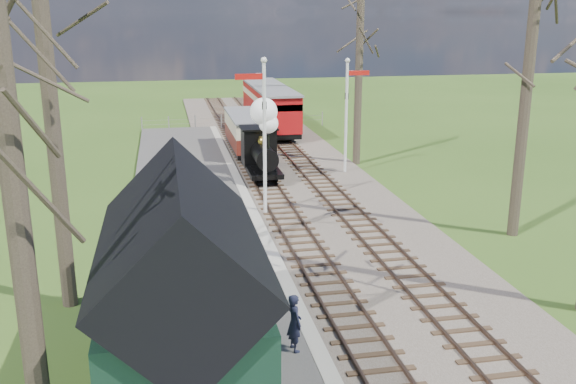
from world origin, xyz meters
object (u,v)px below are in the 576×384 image
at_px(coach, 246,131).
at_px(semaphore_far, 348,107).
at_px(red_carriage_b, 263,101).
at_px(semaphore_near, 263,126).
at_px(red_carriage_a, 277,112).
at_px(bench, 232,309).
at_px(station_shed, 182,296).
at_px(locomotive, 262,143).
at_px(person, 294,323).
at_px(sign_board, 261,285).

bearing_deg(coach, semaphore_far, -50.81).
relative_size(coach, red_carriage_b, 1.10).
xyz_separation_m(semaphore_far, coach, (-4.37, 5.37, -1.99)).
relative_size(semaphore_near, red_carriage_a, 1.08).
bearing_deg(semaphore_near, red_carriage_b, 81.11).
bearing_deg(semaphore_far, red_carriage_b, 96.51).
bearing_deg(bench, red_carriage_a, 77.45).
bearing_deg(red_carriage_b, coach, -104.33).
bearing_deg(station_shed, bench, 65.45).
xyz_separation_m(locomotive, person, (-1.74, -16.27, -0.95)).
distance_m(red_carriage_a, red_carriage_b, 5.50).
height_order(semaphore_far, locomotive, semaphore_far).
bearing_deg(locomotive, red_carriage_a, 76.33).
relative_size(semaphore_near, coach, 0.98).
bearing_deg(semaphore_far, station_shed, -115.72).
bearing_deg(sign_board, station_shed, -119.93).
bearing_deg(red_carriage_a, bench, -102.55).
xyz_separation_m(station_shed, bench, (1.28, 2.79, -1.73)).
distance_m(red_carriage_a, sign_board, 24.73).
distance_m(locomotive, person, 16.39).
distance_m(locomotive, bench, 14.89).
relative_size(station_shed, red_carriage_a, 1.09).
xyz_separation_m(red_carriage_b, bench, (-5.62, -30.76, -1.13)).
relative_size(semaphore_near, person, 4.44).
bearing_deg(semaphore_near, coach, 86.13).
xyz_separation_m(coach, person, (-1.75, -22.33, -0.46)).
relative_size(station_shed, person, 4.50).
height_order(station_shed, red_carriage_a, station_shed).
relative_size(locomotive, bench, 3.06).
bearing_deg(person, bench, 23.72).
distance_m(semaphore_near, locomotive, 5.65).
bearing_deg(sign_board, semaphore_near, 80.69).
relative_size(semaphore_near, sign_board, 6.42).
relative_size(station_shed, red_carriage_b, 1.09).
distance_m(semaphore_near, bench, 9.97).
bearing_deg(semaphore_near, person, -95.13).
height_order(semaphore_far, sign_board, semaphore_far).
height_order(semaphore_near, bench, semaphore_near).
xyz_separation_m(locomotive, sign_board, (-2.10, -13.52, -1.17)).
height_order(semaphore_far, coach, semaphore_far).
relative_size(red_carriage_b, sign_board, 5.96).
height_order(coach, bench, coach).
distance_m(station_shed, red_carriage_a, 28.89).
bearing_deg(red_carriage_a, semaphore_near, -101.86).
height_order(semaphore_far, bench, semaphore_far).
relative_size(red_carriage_a, person, 4.12).
relative_size(red_carriage_a, bench, 4.44).
xyz_separation_m(coach, bench, (-3.02, -20.58, -0.83)).
height_order(semaphore_far, red_carriage_a, semaphore_far).
bearing_deg(coach, station_shed, -100.42).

